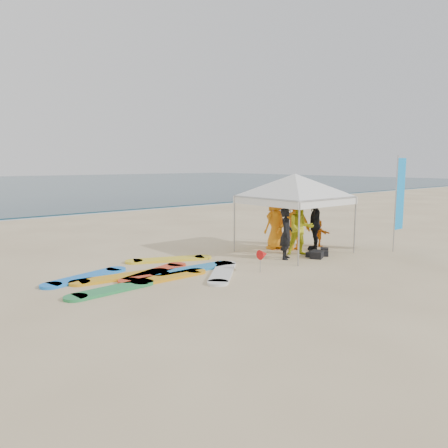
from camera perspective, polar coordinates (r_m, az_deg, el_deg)
ground at (r=11.59m, az=8.15°, el=-7.28°), size 120.00×120.00×0.00m
shoreline_foam at (r=27.13m, az=-21.76°, el=0.97°), size 160.00×1.20×0.01m
person_black_a at (r=13.95m, az=8.13°, el=-1.25°), size 0.71×0.66×1.63m
person_yellow at (r=14.62m, az=9.96°, el=-0.53°), size 1.11×1.05×1.81m
person_orange_a at (r=15.50m, az=9.18°, el=0.19°), size 1.43×1.15×1.93m
person_black_b at (r=15.58m, az=11.78°, el=-0.10°), size 1.11×0.93×1.78m
person_orange_b at (r=15.56m, az=6.76°, el=0.15°), size 0.94×0.63×1.87m
person_seated at (r=16.40m, az=12.22°, el=-1.16°), size 0.37×0.92×0.97m
canopy_tent at (r=14.90m, az=9.27°, el=6.47°), size 4.07×4.07×3.07m
feather_flag at (r=16.18m, az=21.96°, el=3.51°), size 0.56×0.04×3.30m
marker_pennant at (r=12.28m, az=5.16°, el=-3.99°), size 0.28×0.28×0.64m
gear_pile at (r=14.63m, az=12.20°, el=-3.80°), size 1.21×0.71×0.22m
surfboard_spread at (r=12.18m, az=-8.89°, el=-6.37°), size 5.12×3.95×0.07m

